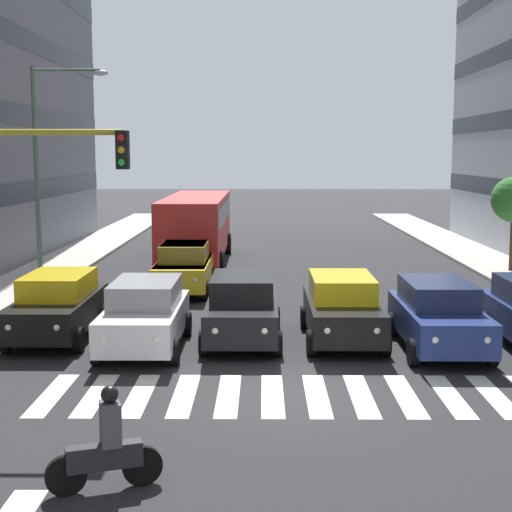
{
  "coord_description": "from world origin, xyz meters",
  "views": [
    {
      "loc": [
        0.66,
        14.84,
        4.88
      ],
      "look_at": [
        0.84,
        -6.08,
        2.04
      ],
      "focal_mm": 53.0,
      "sensor_mm": 36.0,
      "label": 1
    }
  ],
  "objects_px": {
    "car_5": "(58,305)",
    "car_row2_0": "(184,266)",
    "car_1": "(438,315)",
    "motorcycle_with_rider": "(106,448)",
    "bus_behind_traffic": "(197,222)",
    "street_lamp_right": "(47,155)",
    "car_3": "(242,308)",
    "car_2": "(342,308)",
    "car_row2_1": "(184,267)",
    "car_4": "(145,314)"
  },
  "relations": [
    {
      "from": "car_1",
      "to": "car_5",
      "type": "relative_size",
      "value": 1.0
    },
    {
      "from": "car_1",
      "to": "car_3",
      "type": "xyz_separation_m",
      "value": [
        4.92,
        -0.83,
        0.0
      ]
    },
    {
      "from": "car_row2_1",
      "to": "car_2",
      "type": "bearing_deg",
      "value": 124.77
    },
    {
      "from": "car_1",
      "to": "car_3",
      "type": "height_order",
      "value": "same"
    },
    {
      "from": "car_3",
      "to": "car_row2_1",
      "type": "bearing_deg",
      "value": -72.29
    },
    {
      "from": "car_4",
      "to": "bus_behind_traffic",
      "type": "relative_size",
      "value": 0.42
    },
    {
      "from": "bus_behind_traffic",
      "to": "car_4",
      "type": "bearing_deg",
      "value": 90.0
    },
    {
      "from": "car_3",
      "to": "car_row2_0",
      "type": "distance_m",
      "value": 7.64
    },
    {
      "from": "car_5",
      "to": "car_row2_0",
      "type": "xyz_separation_m",
      "value": [
        -2.64,
        -6.99,
        0.0
      ]
    },
    {
      "from": "car_1",
      "to": "car_2",
      "type": "height_order",
      "value": "same"
    },
    {
      "from": "car_2",
      "to": "bus_behind_traffic",
      "type": "bearing_deg",
      "value": -70.55
    },
    {
      "from": "car_row2_1",
      "to": "motorcycle_with_rider",
      "type": "bearing_deg",
      "value": 91.81
    },
    {
      "from": "car_4",
      "to": "car_row2_0",
      "type": "height_order",
      "value": "same"
    },
    {
      "from": "car_3",
      "to": "car_1",
      "type": "bearing_deg",
      "value": 170.47
    },
    {
      "from": "car_1",
      "to": "bus_behind_traffic",
      "type": "xyz_separation_m",
      "value": [
        7.33,
        -15.09,
        0.97
      ]
    },
    {
      "from": "car_1",
      "to": "car_5",
      "type": "distance_m",
      "value": 9.9
    },
    {
      "from": "car_2",
      "to": "car_4",
      "type": "distance_m",
      "value": 5.1
    },
    {
      "from": "car_1",
      "to": "bus_behind_traffic",
      "type": "relative_size",
      "value": 0.42
    },
    {
      "from": "bus_behind_traffic",
      "to": "motorcycle_with_rider",
      "type": "xyz_separation_m",
      "value": [
        -0.68,
        23.14,
        -1.21
      ]
    },
    {
      "from": "car_row2_0",
      "to": "car_1",
      "type": "bearing_deg",
      "value": 131.57
    },
    {
      "from": "car_5",
      "to": "motorcycle_with_rider",
      "type": "bearing_deg",
      "value": 109.11
    },
    {
      "from": "car_row2_0",
      "to": "motorcycle_with_rider",
      "type": "xyz_separation_m",
      "value": [
        -0.54,
        16.16,
        -0.24
      ]
    },
    {
      "from": "street_lamp_right",
      "to": "car_2",
      "type": "bearing_deg",
      "value": 142.68
    },
    {
      "from": "car_row2_1",
      "to": "car_row2_0",
      "type": "bearing_deg",
      "value": -82.03
    },
    {
      "from": "car_3",
      "to": "street_lamp_right",
      "type": "relative_size",
      "value": 0.57
    },
    {
      "from": "car_5",
      "to": "car_row2_0",
      "type": "bearing_deg",
      "value": -110.66
    },
    {
      "from": "car_2",
      "to": "bus_behind_traffic",
      "type": "height_order",
      "value": "bus_behind_traffic"
    },
    {
      "from": "car_5",
      "to": "car_row2_0",
      "type": "height_order",
      "value": "same"
    },
    {
      "from": "car_4",
      "to": "motorcycle_with_rider",
      "type": "xyz_separation_m",
      "value": [
        -0.68,
        8.06,
        -0.24
      ]
    },
    {
      "from": "car_row2_1",
      "to": "bus_behind_traffic",
      "type": "distance_m",
      "value": 7.31
    },
    {
      "from": "car_1",
      "to": "bus_behind_traffic",
      "type": "height_order",
      "value": "bus_behind_traffic"
    },
    {
      "from": "car_2",
      "to": "car_3",
      "type": "distance_m",
      "value": 2.61
    },
    {
      "from": "car_row2_0",
      "to": "car_row2_1",
      "type": "xyz_separation_m",
      "value": [
        -0.04,
        0.27,
        0.0
      ]
    },
    {
      "from": "car_3",
      "to": "car_row2_0",
      "type": "relative_size",
      "value": 1.0
    },
    {
      "from": "car_1",
      "to": "car_4",
      "type": "distance_m",
      "value": 7.33
    },
    {
      "from": "car_row2_0",
      "to": "car_5",
      "type": "bearing_deg",
      "value": 69.34
    },
    {
      "from": "car_4",
      "to": "street_lamp_right",
      "type": "relative_size",
      "value": 0.57
    },
    {
      "from": "car_2",
      "to": "car_row2_1",
      "type": "relative_size",
      "value": 1.0
    },
    {
      "from": "car_4",
      "to": "motorcycle_with_rider",
      "type": "bearing_deg",
      "value": 94.8
    },
    {
      "from": "car_1",
      "to": "car_2",
      "type": "bearing_deg",
      "value": -20.42
    },
    {
      "from": "motorcycle_with_rider",
      "to": "car_row2_0",
      "type": "bearing_deg",
      "value": -88.08
    },
    {
      "from": "car_1",
      "to": "bus_behind_traffic",
      "type": "bearing_deg",
      "value": -64.08
    },
    {
      "from": "car_5",
      "to": "bus_behind_traffic",
      "type": "relative_size",
      "value": 0.42
    },
    {
      "from": "car_3",
      "to": "car_row2_0",
      "type": "xyz_separation_m",
      "value": [
        2.28,
        -7.29,
        0.0
      ]
    },
    {
      "from": "car_4",
      "to": "street_lamp_right",
      "type": "distance_m",
      "value": 10.24
    },
    {
      "from": "car_2",
      "to": "car_5",
      "type": "distance_m",
      "value": 7.53
    },
    {
      "from": "car_2",
      "to": "car_4",
      "type": "relative_size",
      "value": 1.0
    },
    {
      "from": "car_1",
      "to": "motorcycle_with_rider",
      "type": "bearing_deg",
      "value": 50.4
    },
    {
      "from": "street_lamp_right",
      "to": "car_3",
      "type": "bearing_deg",
      "value": 133.65
    },
    {
      "from": "car_5",
      "to": "car_row2_0",
      "type": "relative_size",
      "value": 1.0
    }
  ]
}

